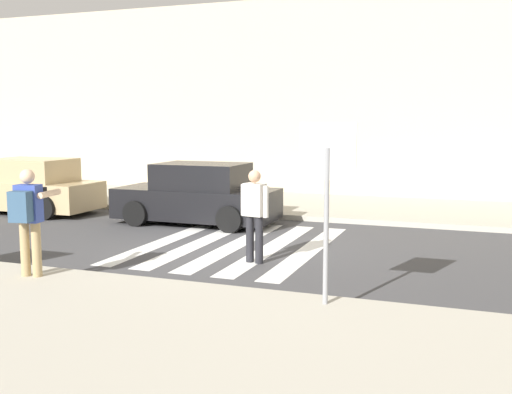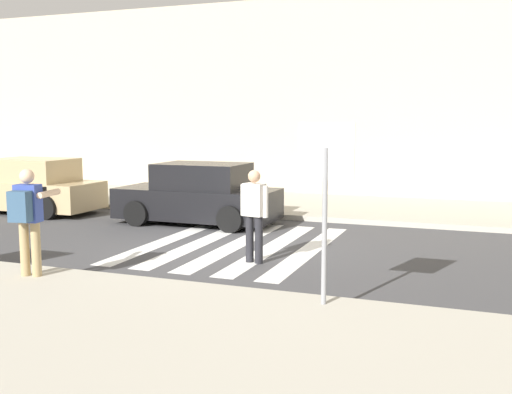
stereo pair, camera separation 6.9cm
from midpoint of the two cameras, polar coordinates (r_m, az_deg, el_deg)
ground_plane at (r=12.56m, az=-2.42°, el=-4.75°), size 120.00×120.00×0.00m
sidewalk_near at (r=7.45m, az=-21.69°, el=-13.29°), size 60.00×6.00×0.14m
sidewalk_far at (r=18.15m, az=4.91°, el=-0.80°), size 60.00×4.80×0.14m
building_facade_far at (r=22.26m, az=8.05°, el=9.12°), size 56.00×4.00×6.71m
crosswalk_stripe_0 at (r=13.42m, az=-8.41°, el=-4.02°), size 0.44×5.20×0.01m
crosswalk_stripe_1 at (r=13.06m, az=-5.33°, el=-4.29°), size 0.44×5.20×0.01m
crosswalk_stripe_2 at (r=12.74m, az=-2.07°, el=-4.56°), size 0.44×5.20×0.01m
crosswalk_stripe_3 at (r=12.47m, az=1.35°, el=-4.82°), size 0.44×5.20×0.01m
crosswalk_stripe_4 at (r=12.24m, az=4.90°, el=-5.08°), size 0.44×5.20×0.01m
stop_sign at (r=8.00m, az=6.56°, el=2.27°), size 0.76×0.08×2.46m
photographer_with_backpack at (r=10.13m, az=-21.07°, el=-1.45°), size 0.67×0.90×1.72m
pedestrian_crossing at (r=10.99m, az=-0.32°, el=-1.32°), size 0.57×0.31×1.72m
parked_car_tan at (r=18.24m, az=-20.87°, el=0.85°), size 4.10×1.92×1.55m
parked_car_black at (r=15.29m, az=-5.68°, el=0.14°), size 4.10×1.92×1.55m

